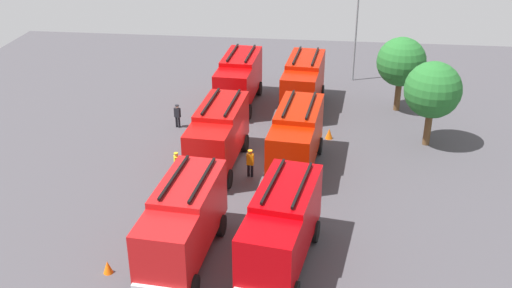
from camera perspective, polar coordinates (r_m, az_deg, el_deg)
The scene contains 16 objects.
ground_plane at distance 37.83m, azimuth -0.00°, elevation -1.91°, with size 56.79×56.79×0.00m, color #423F44.
fire_truck_0 at distance 46.19m, azimuth -1.62°, elevation 6.25°, with size 7.31×3.04×3.88m.
fire_truck_1 at distance 36.89m, azimuth -3.60°, elevation 1.01°, with size 7.34×3.13×3.88m.
fire_truck_2 at distance 28.55m, azimuth -6.90°, elevation -7.13°, with size 7.38×3.24×3.88m.
fire_truck_3 at distance 45.64m, azimuth 4.50°, elevation 5.94°, with size 7.38×3.24×3.88m.
fire_truck_4 at distance 36.55m, azimuth 3.82°, elevation 0.76°, with size 7.40×3.30×3.88m.
fire_truck_5 at distance 28.02m, azimuth 2.44°, elevation -7.63°, with size 7.49×3.65×3.88m.
firefighter_0 at distance 36.28m, azimuth -7.52°, elevation -1.85°, with size 0.48×0.40×1.60m.
firefighter_1 at distance 35.98m, azimuth -0.55°, elevation -1.70°, with size 0.28×0.44×1.74m.
firefighter_2 at distance 42.91m, azimuth -7.43°, elevation 2.75°, with size 0.35×0.47×1.69m.
firefighter_3 at distance 49.06m, azimuth -3.71°, elevation 5.82°, with size 0.47×0.46×1.60m.
tree_0 at distance 45.86m, azimuth 13.57°, elevation 7.53°, with size 3.62×3.62×5.61m.
tree_1 at distance 40.52m, azimuth 16.37°, elevation 4.90°, with size 3.69×3.69×5.72m.
traffic_cone_0 at distance 41.37m, azimuth 6.93°, elevation 0.98°, with size 0.51×0.51×0.73m, color #F2600C.
traffic_cone_1 at distance 29.26m, azimuth -13.83°, elevation -11.22°, with size 0.45×0.45×0.65m, color #F2600C.
lamppost at distance 51.53m, azimuth 9.43°, elevation 10.44°, with size 0.36×0.36×7.35m.
Camera 1 is at (33.27, 3.93, 17.56)m, focal length 42.33 mm.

